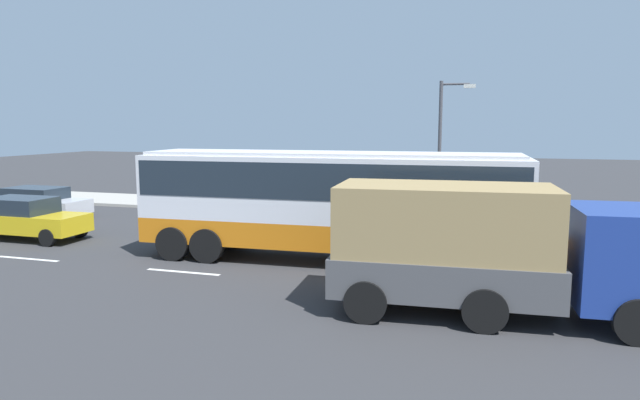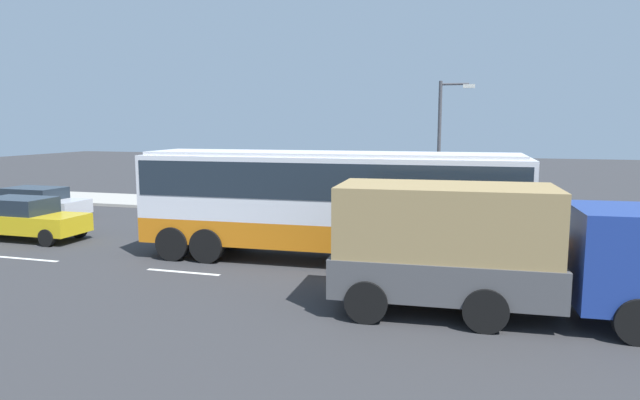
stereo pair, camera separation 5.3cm
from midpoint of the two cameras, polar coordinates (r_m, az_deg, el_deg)
name	(u,v)px [view 1 (the left image)]	position (r m, az deg, el deg)	size (l,w,h in m)	color
ground_plane	(365,258)	(18.39, 4.77, -5.97)	(120.00, 120.00, 0.00)	#333335
sidewalk_curb	(405,213)	(27.52, 8.84, -1.28)	(80.00, 4.00, 0.15)	#A8A399
lane_centreline	(492,298)	(14.86, 17.41, -9.63)	(39.41, 0.16, 0.01)	white
coach_bus	(328,194)	(17.53, 0.92, 0.60)	(12.24, 3.00, 3.50)	orange
cargo_truck	(487,246)	(13.21, 16.90, -4.54)	(7.39, 3.02, 2.98)	navy
car_yellow_taxi	(26,218)	(23.92, -27.95, -1.61)	(4.51, 1.88, 1.60)	gold
car_silver_hatch	(38,202)	(28.81, -27.04, -0.21)	(4.77, 1.99, 1.48)	silver
pedestrian_near_curb	(504,198)	(26.39, 18.48, 0.18)	(0.32, 0.32, 1.59)	black
pedestrian_at_crossing	(534,197)	(27.36, 21.19, 0.33)	(0.32, 0.32, 1.60)	black
street_lamp	(443,140)	(25.52, 12.66, 6.08)	(1.55, 0.24, 6.13)	#47474C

